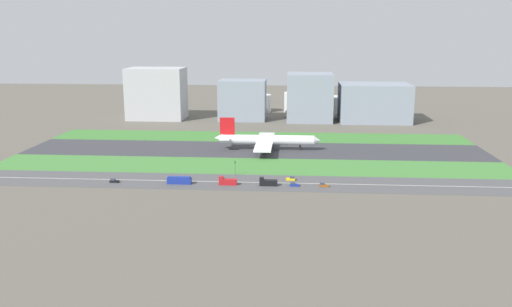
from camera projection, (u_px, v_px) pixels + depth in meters
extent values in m
plane|color=#5B564C|center=(255.00, 150.00, 328.94)|extent=(800.00, 800.00, 0.00)
cube|color=#38383D|center=(255.00, 150.00, 328.93)|extent=(280.00, 46.00, 0.10)
cube|color=#3D7A33|center=(260.00, 137.00, 368.79)|extent=(280.00, 36.00, 0.10)
cube|color=#427F38|center=(250.00, 166.00, 289.07)|extent=(280.00, 36.00, 0.10)
cube|color=#4C4C4F|center=(244.00, 182.00, 257.96)|extent=(280.00, 28.00, 0.10)
cube|color=silver|center=(244.00, 182.00, 257.95)|extent=(266.00, 0.50, 0.01)
cylinder|color=white|center=(268.00, 140.00, 326.98)|extent=(56.00, 6.00, 6.00)
cone|color=white|center=(317.00, 141.00, 324.87)|extent=(4.00, 5.70, 5.70)
cone|color=white|center=(219.00, 138.00, 328.95)|extent=(5.00, 5.40, 5.40)
cube|color=red|center=(227.00, 126.00, 326.95)|extent=(9.00, 0.80, 11.00)
cube|color=white|center=(226.00, 138.00, 328.59)|extent=(6.00, 16.00, 0.60)
cube|color=white|center=(266.00, 137.00, 341.97)|extent=(10.00, 26.00, 1.00)
cylinder|color=gray|center=(267.00, 142.00, 336.56)|extent=(5.00, 3.20, 3.20)
cube|color=white|center=(263.00, 147.00, 312.80)|extent=(10.00, 26.00, 1.00)
cylinder|color=gray|center=(266.00, 148.00, 319.06)|extent=(5.00, 3.20, 3.20)
cylinder|color=black|center=(300.00, 148.00, 326.63)|extent=(1.00, 1.00, 3.20)
cylinder|color=black|center=(262.00, 146.00, 331.69)|extent=(1.00, 1.00, 3.20)
cylinder|color=black|center=(261.00, 148.00, 324.89)|extent=(1.00, 1.00, 3.20)
cube|color=navy|center=(179.00, 181.00, 254.90)|extent=(11.60, 2.50, 3.00)
cube|color=navy|center=(179.00, 177.00, 254.51)|extent=(10.80, 2.30, 0.50)
cube|color=yellow|center=(291.00, 179.00, 261.11)|extent=(4.40, 1.80, 1.10)
cube|color=#333D4C|center=(292.00, 177.00, 260.83)|extent=(2.20, 1.66, 0.90)
cube|color=#B2191E|center=(228.00, 182.00, 253.28)|extent=(8.40, 2.50, 2.80)
cube|color=#B2191E|center=(221.00, 178.00, 253.06)|extent=(2.00, 2.30, 1.20)
cube|color=black|center=(114.00, 181.00, 257.34)|extent=(4.40, 1.80, 1.10)
cube|color=#333D4C|center=(113.00, 179.00, 257.17)|extent=(2.20, 1.66, 0.90)
cube|color=navy|center=(294.00, 185.00, 251.25)|extent=(4.40, 1.80, 1.10)
cube|color=#333D4C|center=(293.00, 183.00, 251.09)|extent=(2.20, 1.66, 0.90)
cube|color=black|center=(268.00, 183.00, 251.93)|extent=(8.40, 2.50, 2.80)
cube|color=black|center=(262.00, 178.00, 251.70)|extent=(2.00, 2.30, 1.20)
cube|color=brown|center=(324.00, 186.00, 250.29)|extent=(4.40, 1.80, 1.10)
cube|color=#333D4C|center=(322.00, 183.00, 250.12)|extent=(2.20, 1.66, 0.90)
cylinder|color=#4C4C51|center=(235.00, 169.00, 270.32)|extent=(0.24, 0.24, 6.00)
cube|color=black|center=(235.00, 162.00, 269.52)|extent=(0.36, 0.36, 1.20)
sphere|color=#19D826|center=(235.00, 162.00, 269.25)|extent=(0.24, 0.24, 0.24)
cube|color=#B2B2B7|center=(157.00, 93.00, 441.43)|extent=(45.86, 31.07, 41.89)
cube|color=gray|center=(243.00, 100.00, 437.48)|extent=(37.79, 28.02, 32.44)
cube|color=gray|center=(310.00, 97.00, 433.00)|extent=(36.29, 36.99, 38.07)
cube|color=gray|center=(374.00, 103.00, 430.26)|extent=(55.36, 39.98, 30.10)
cylinder|color=silver|center=(261.00, 103.00, 482.25)|extent=(17.98, 17.98, 15.48)
cylinder|color=silver|center=(295.00, 102.00, 479.83)|extent=(20.28, 20.28, 17.74)
cylinder|color=silver|center=(329.00, 104.00, 478.06)|extent=(22.49, 22.49, 14.48)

